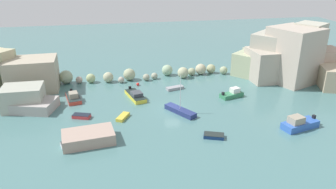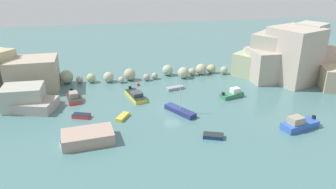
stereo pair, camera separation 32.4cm
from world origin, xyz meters
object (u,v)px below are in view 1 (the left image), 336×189
(moored_boat_1, at_px, (232,94))
(moored_boat_3, at_px, (180,111))
(moored_boat_7, at_px, (214,136))
(moored_boat_8, at_px, (72,143))
(stone_dock, at_px, (88,137))
(moored_boat_2, at_px, (73,97))
(moored_boat_6, at_px, (82,116))
(moored_boat_4, at_px, (123,117))
(moored_boat_0, at_px, (175,88))
(moored_boat_5, at_px, (136,95))
(moored_boat_9, at_px, (299,124))
(channel_buoy, at_px, (138,84))

(moored_boat_1, height_order, moored_boat_3, moored_boat_3)
(moored_boat_7, relative_size, moored_boat_8, 0.99)
(stone_dock, distance_m, moored_boat_2, 15.24)
(moored_boat_6, bearing_deg, moored_boat_4, 6.93)
(moored_boat_2, bearing_deg, moored_boat_7, 37.25)
(moored_boat_0, bearing_deg, moored_boat_2, 169.39)
(moored_boat_0, bearing_deg, moored_boat_3, -112.87)
(moored_boat_5, xyz_separation_m, moored_boat_8, (-9.60, -14.05, -0.19))
(stone_dock, xyz_separation_m, moored_boat_1, (24.21, 11.03, -0.21))
(moored_boat_2, xyz_separation_m, moored_boat_9, (32.28, -16.66, 0.20))
(channel_buoy, height_order, moored_boat_9, moored_boat_9)
(channel_buoy, relative_size, moored_boat_0, 0.17)
(moored_boat_3, relative_size, moored_boat_4, 2.10)
(moored_boat_5, bearing_deg, moored_boat_4, -34.01)
(moored_boat_2, height_order, moored_boat_3, moored_boat_3)
(moored_boat_0, xyz_separation_m, moored_boat_9, (14.16, -18.19, 0.45))
(moored_boat_8, bearing_deg, stone_dock, 173.59)
(moored_boat_2, relative_size, moored_boat_6, 1.91)
(stone_dock, relative_size, moored_boat_1, 1.51)
(moored_boat_4, bearing_deg, moored_boat_9, 100.77)
(stone_dock, height_order, moored_boat_1, moored_boat_1)
(moored_boat_3, distance_m, moored_boat_9, 17.47)
(moored_boat_4, height_order, moored_boat_7, moored_boat_7)
(stone_dock, xyz_separation_m, moored_boat_5, (7.54, 13.70, -0.27))
(moored_boat_7, height_order, moored_boat_8, moored_boat_8)
(moored_boat_0, bearing_deg, stone_dock, -147.97)
(channel_buoy, bearing_deg, moored_boat_3, -68.51)
(moored_boat_5, distance_m, moored_boat_7, 18.05)
(moored_boat_0, relative_size, moored_boat_1, 0.79)
(moored_boat_0, relative_size, moored_boat_5, 0.56)
(stone_dock, xyz_separation_m, moored_boat_8, (-2.06, -0.35, -0.46))
(stone_dock, bearing_deg, moored_boat_6, 99.71)
(moored_boat_2, distance_m, moored_boat_6, 7.55)
(moored_boat_3, height_order, moored_boat_6, moored_boat_3)
(moored_boat_3, xyz_separation_m, moored_boat_4, (-8.94, -0.17, -0.16))
(moored_boat_4, xyz_separation_m, moored_boat_6, (-6.15, 1.38, 0.04))
(moored_boat_6, height_order, moored_boat_7, moored_boat_6)
(moored_boat_3, bearing_deg, moored_boat_7, 166.39)
(moored_boat_8, bearing_deg, moored_boat_1, -172.62)
(stone_dock, relative_size, moored_boat_3, 1.06)
(moored_boat_0, xyz_separation_m, moored_boat_2, (-18.12, -1.53, 0.25))
(moored_boat_0, distance_m, moored_boat_2, 18.19)
(channel_buoy, distance_m, moored_boat_9, 29.79)
(moored_boat_5, bearing_deg, moored_boat_3, 26.23)
(moored_boat_9, bearing_deg, moored_boat_8, -17.04)
(moored_boat_0, bearing_deg, moored_boat_5, -175.34)
(moored_boat_6, bearing_deg, moored_boat_8, -75.89)
(channel_buoy, height_order, moored_boat_2, moored_boat_2)
(channel_buoy, height_order, moored_boat_5, moored_boat_5)
(channel_buoy, bearing_deg, moored_boat_4, -105.38)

